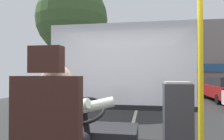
{
  "coord_description": "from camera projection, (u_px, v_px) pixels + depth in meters",
  "views": [
    {
      "loc": [
        0.44,
        -1.82,
        1.7
      ],
      "look_at": [
        0.02,
        0.73,
        1.73
      ],
      "focal_mm": 32.69,
      "sensor_mm": 36.0,
      "label": 1
    }
  ],
  "objects": [
    {
      "name": "ground",
      "position": [
        138.0,
        106.0,
        10.52
      ],
      "size": [
        18.0,
        44.0,
        0.06
      ],
      "color": "#2B2B2B"
    },
    {
      "name": "bus_driver",
      "position": [
        60.0,
        124.0,
        1.57
      ],
      "size": [
        0.79,
        0.57,
        0.74
      ],
      "color": "black",
      "rests_on": "driver_seat"
    },
    {
      "name": "handrail_pole",
      "position": [
        201.0,
        70.0,
        1.7
      ],
      "size": [
        0.04,
        0.04,
        2.24
      ],
      "color": "gold",
      "rests_on": "bus_floor"
    },
    {
      "name": "fare_box",
      "position": [
        178.0,
        131.0,
        2.08
      ],
      "size": [
        0.28,
        0.26,
        1.0
      ],
      "color": "#333338",
      "rests_on": "bus_floor"
    },
    {
      "name": "windshield_panel",
      "position": [
        120.0,
        76.0,
        3.46
      ],
      "size": [
        2.5,
        0.08,
        1.48
      ],
      "color": "silver"
    },
    {
      "name": "street_tree",
      "position": [
        72.0,
        20.0,
        9.95
      ],
      "size": [
        3.46,
        3.46,
        6.06
      ],
      "color": "#4C3828",
      "rests_on": "ground"
    },
    {
      "name": "shop_building",
      "position": [
        193.0,
        60.0,
        17.55
      ],
      "size": [
        12.61,
        4.94,
        5.69
      ],
      "color": "gray",
      "rests_on": "ground"
    },
    {
      "name": "parked_car_silver",
      "position": [
        197.0,
        84.0,
        18.03
      ],
      "size": [
        1.81,
        4.0,
        1.45
      ],
      "color": "silver",
      "rests_on": "ground"
    },
    {
      "name": "parked_car_green",
      "position": [
        185.0,
        82.0,
        22.49
      ],
      "size": [
        2.04,
        4.0,
        1.45
      ],
      "color": "#195633",
      "rests_on": "ground"
    }
  ]
}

